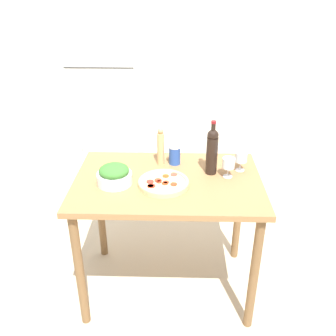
{
  "coord_description": "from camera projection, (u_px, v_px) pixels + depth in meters",
  "views": [
    {
      "loc": [
        0.06,
        -2.06,
        2.04
      ],
      "look_at": [
        0.0,
        0.04,
        0.95
      ],
      "focal_mm": 40.0,
      "sensor_mm": 36.0,
      "label": 1
    }
  ],
  "objects": [
    {
      "name": "homemade_pizza",
      "position": [
        163.0,
        183.0,
        2.28
      ],
      "size": [
        0.31,
        0.31,
        0.04
      ],
      "color": "#DBC189",
      "rests_on": "prep_counter"
    },
    {
      "name": "wine_bottle",
      "position": [
        212.0,
        150.0,
        2.36
      ],
      "size": [
        0.07,
        0.07,
        0.36
      ],
      "color": "black",
      "rests_on": "prep_counter"
    },
    {
      "name": "ground_plane",
      "position": [
        168.0,
        284.0,
        2.77
      ],
      "size": [
        14.0,
        14.0,
        0.0
      ],
      "primitive_type": "plane",
      "color": "#BCAD93"
    },
    {
      "name": "wall_back",
      "position": [
        174.0,
        48.0,
        4.21
      ],
      "size": [
        6.4,
        0.09,
        2.6
      ],
      "color": "silver",
      "rests_on": "ground_plane"
    },
    {
      "name": "wine_glass_far",
      "position": [
        241.0,
        158.0,
        2.43
      ],
      "size": [
        0.08,
        0.08,
        0.13
      ],
      "color": "silver",
      "rests_on": "prep_counter"
    },
    {
      "name": "wine_glass_near",
      "position": [
        229.0,
        164.0,
        2.35
      ],
      "size": [
        0.08,
        0.08,
        0.13
      ],
      "color": "silver",
      "rests_on": "prep_counter"
    },
    {
      "name": "refrigerator",
      "position": [
        107.0,
        96.0,
        4.09
      ],
      "size": [
        0.7,
        0.7,
        1.72
      ],
      "color": "white",
      "rests_on": "ground_plane"
    },
    {
      "name": "prep_counter",
      "position": [
        168.0,
        196.0,
        2.42
      ],
      "size": [
        1.18,
        0.8,
        0.89
      ],
      "color": "olive",
      "rests_on": "ground_plane"
    },
    {
      "name": "salt_canister",
      "position": [
        175.0,
        155.0,
        2.53
      ],
      "size": [
        0.08,
        0.08,
        0.13
      ],
      "color": "#284CA3",
      "rests_on": "prep_counter"
    },
    {
      "name": "salad_bowl",
      "position": [
        114.0,
        175.0,
        2.29
      ],
      "size": [
        0.22,
        0.22,
        0.13
      ],
      "color": "white",
      "rests_on": "prep_counter"
    },
    {
      "name": "pepper_mill",
      "position": [
        161.0,
        147.0,
        2.5
      ],
      "size": [
        0.05,
        0.05,
        0.26
      ],
      "color": "tan",
      "rests_on": "prep_counter"
    }
  ]
}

